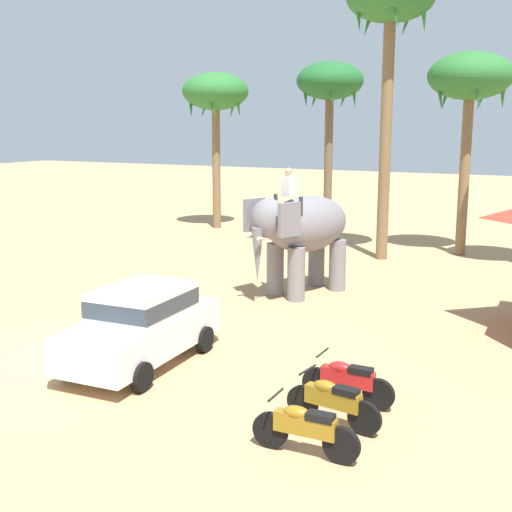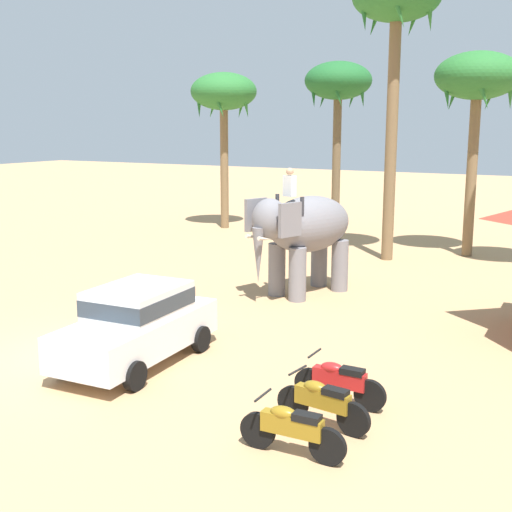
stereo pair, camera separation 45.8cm
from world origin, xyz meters
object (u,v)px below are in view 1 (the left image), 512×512
object	(u,v)px
elephant_with_mahout	(302,230)
palm_tree_behind_elephant	(390,9)
motorcycle_nearest_camera	(305,428)
motorcycle_mid_row	(347,380)
car_sedan_foreground	(142,323)
palm_tree_leaning_seaward	(330,86)
palm_tree_near_hut	(216,95)
motorcycle_second_in_row	(333,401)
palm_tree_far_back	(470,82)

from	to	relation	value
elephant_with_mahout	palm_tree_behind_elephant	xyz separation A→B (m)	(0.59, 6.42, 7.19)
motorcycle_nearest_camera	motorcycle_mid_row	distance (m)	2.19
car_sedan_foreground	elephant_with_mahout	world-z (taller)	elephant_with_mahout
motorcycle_mid_row	palm_tree_leaning_seaward	bearing A→B (deg)	112.30
elephant_with_mahout	palm_tree_near_hut	bearing A→B (deg)	131.36
motorcycle_second_in_row	palm_tree_behind_elephant	xyz separation A→B (m)	(-3.55, 14.61, 8.71)
motorcycle_mid_row	palm_tree_near_hut	xyz separation A→B (m)	(-13.08, 17.44, 6.00)
motorcycle_mid_row	palm_tree_near_hut	size ratio (longest dim) A/B	0.24
car_sedan_foreground	palm_tree_leaning_seaward	world-z (taller)	palm_tree_leaning_seaward
motorcycle_mid_row	elephant_with_mahout	bearing A→B (deg)	119.42
motorcycle_mid_row	palm_tree_far_back	size ratio (longest dim) A/B	0.23
motorcycle_nearest_camera	palm_tree_leaning_seaward	distance (m)	24.23
elephant_with_mahout	palm_tree_near_hut	size ratio (longest dim) A/B	0.53
car_sedan_foreground	motorcycle_mid_row	size ratio (longest dim) A/B	2.32
palm_tree_near_hut	palm_tree_leaning_seaward	bearing A→B (deg)	24.22
car_sedan_foreground	palm_tree_leaning_seaward	size ratio (longest dim) A/B	0.52
elephant_with_mahout	motorcycle_second_in_row	size ratio (longest dim) A/B	2.23
motorcycle_second_in_row	palm_tree_near_hut	bearing A→B (deg)	125.53
palm_tree_leaning_seaward	elephant_with_mahout	bearing A→B (deg)	-72.17
car_sedan_foreground	motorcycle_second_in_row	xyz separation A→B (m)	(4.77, -1.00, -0.46)
motorcycle_second_in_row	palm_tree_leaning_seaward	bearing A→B (deg)	111.53
palm_tree_behind_elephant	car_sedan_foreground	bearing A→B (deg)	-95.10
elephant_with_mahout	motorcycle_second_in_row	world-z (taller)	elephant_with_mahout
palm_tree_near_hut	palm_tree_far_back	size ratio (longest dim) A/B	0.97
car_sedan_foreground	palm_tree_far_back	distance (m)	17.27
car_sedan_foreground	palm_tree_leaning_seaward	xyz separation A→B (m)	(-3.41, 19.71, 5.98)
car_sedan_foreground	motorcycle_mid_row	bearing A→B (deg)	0.14
palm_tree_near_hut	palm_tree_far_back	xyz separation A→B (m)	(12.17, -1.62, 0.23)
palm_tree_behind_elephant	palm_tree_far_back	bearing A→B (deg)	41.11
elephant_with_mahout	motorcycle_mid_row	size ratio (longest dim) A/B	2.23
motorcycle_nearest_camera	palm_tree_near_hut	distance (m)	24.39
motorcycle_second_in_row	palm_tree_far_back	bearing A→B (deg)	93.42
palm_tree_near_hut	palm_tree_far_back	distance (m)	12.28
motorcycle_second_in_row	palm_tree_leaning_seaward	world-z (taller)	palm_tree_leaning_seaward
car_sedan_foreground	motorcycle_nearest_camera	world-z (taller)	car_sedan_foreground
palm_tree_behind_elephant	palm_tree_leaning_seaward	world-z (taller)	palm_tree_behind_elephant
palm_tree_near_hut	car_sedan_foreground	bearing A→B (deg)	-64.27
car_sedan_foreground	motorcycle_mid_row	world-z (taller)	car_sedan_foreground
motorcycle_mid_row	palm_tree_far_back	distance (m)	17.03
motorcycle_mid_row	palm_tree_behind_elephant	size ratio (longest dim) A/B	0.17
motorcycle_mid_row	palm_tree_far_back	bearing A→B (deg)	93.29
elephant_with_mahout	palm_tree_far_back	size ratio (longest dim) A/B	0.51
elephant_with_mahout	palm_tree_leaning_seaward	xyz separation A→B (m)	(-4.03, 12.51, 4.92)
palm_tree_far_back	palm_tree_near_hut	bearing A→B (deg)	172.41
motorcycle_second_in_row	motorcycle_mid_row	bearing A→B (deg)	95.41
motorcycle_nearest_camera	palm_tree_behind_elephant	world-z (taller)	palm_tree_behind_elephant
car_sedan_foreground	palm_tree_behind_elephant	size ratio (longest dim) A/B	0.40
motorcycle_nearest_camera	motorcycle_mid_row	xyz separation A→B (m)	(-0.08, 2.19, 0.00)
elephant_with_mahout	palm_tree_leaning_seaward	world-z (taller)	palm_tree_leaning_seaward
elephant_with_mahout	motorcycle_nearest_camera	size ratio (longest dim) A/B	2.23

